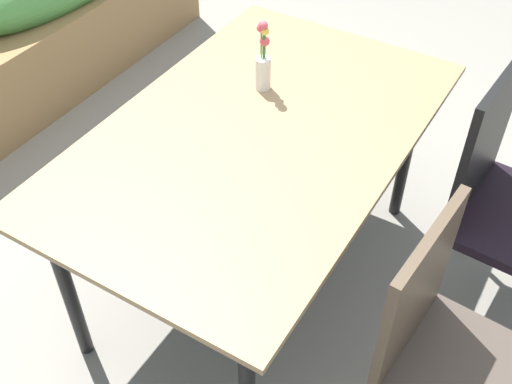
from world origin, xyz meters
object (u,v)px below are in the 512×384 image
Objects in this scene: chair_near_left at (447,351)px; flower_vase at (263,62)px; dining_table at (256,145)px; chair_near_right at (511,196)px.

chair_near_left is 3.44× the size of flower_vase.
chair_near_right is at bearing -66.63° from dining_table.
flower_vase reaches higher than chair_near_right.
chair_near_right is at bearing -82.79° from flower_vase.
dining_table is 0.93m from chair_near_left.
chair_near_right is at bearing -174.49° from chair_near_left.
chair_near_right is (0.36, -0.84, -0.13)m from dining_table.
flower_vase is (-0.12, 0.95, 0.31)m from chair_near_right.
flower_vase reaches higher than chair_near_left.
chair_near_left is at bearing -112.34° from dining_table.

